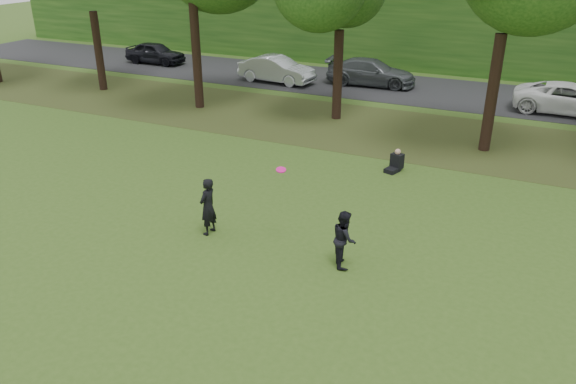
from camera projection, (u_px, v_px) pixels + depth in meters
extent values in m
plane|color=#355219|center=(256.00, 278.00, 14.24)|extent=(120.00, 120.00, 0.00)
cube|color=#3F3016|center=(392.00, 132.00, 24.98)|extent=(60.00, 7.00, 0.01)
cube|color=black|center=(430.00, 91.00, 31.59)|extent=(70.00, 7.00, 0.02)
cube|color=#1B4614|center=(454.00, 31.00, 35.52)|extent=(70.00, 3.00, 5.00)
imported|color=black|center=(208.00, 207.00, 16.07)|extent=(0.46, 0.66, 1.72)
imported|color=black|center=(344.00, 238.00, 14.53)|extent=(0.87, 0.94, 1.56)
imported|color=black|center=(155.00, 53.00, 38.25)|extent=(4.21, 1.71, 1.43)
imported|color=#ABAFB3|center=(277.00, 69.00, 33.21)|extent=(4.75, 2.04, 1.52)
imported|color=#474C50|center=(371.00, 72.00, 32.58)|extent=(5.29, 2.45, 1.50)
imported|color=silver|center=(570.00, 99.00, 27.28)|extent=(5.28, 2.55, 1.45)
cylinder|color=#E01281|center=(281.00, 170.00, 14.87)|extent=(0.33, 0.33, 0.11)
cube|color=black|center=(392.00, 170.00, 20.67)|extent=(0.56, 0.66, 0.16)
cube|color=black|center=(397.00, 161.00, 20.74)|extent=(0.51, 0.45, 0.56)
sphere|color=tan|center=(398.00, 152.00, 20.59)|extent=(0.22, 0.22, 0.22)
cylinder|color=black|center=(99.00, 51.00, 31.10)|extent=(0.44, 0.44, 4.28)
cylinder|color=black|center=(197.00, 57.00, 27.59)|extent=(0.44, 0.44, 5.08)
cylinder|color=black|center=(338.00, 75.00, 26.02)|extent=(0.44, 0.44, 4.12)
cylinder|color=black|center=(492.00, 94.00, 21.92)|extent=(0.44, 0.44, 4.62)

